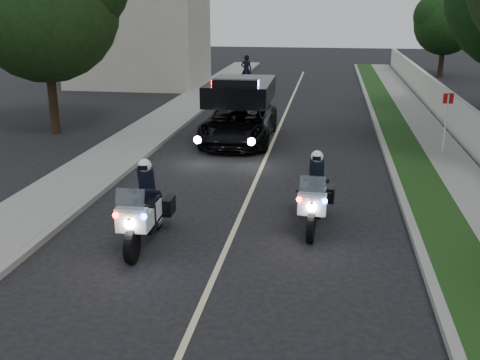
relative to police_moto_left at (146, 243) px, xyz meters
name	(u,v)px	position (x,y,z in m)	size (l,w,h in m)	color
ground	(206,296)	(1.79, -2.06, 0.00)	(120.00, 120.00, 0.00)	black
curb_right	(388,158)	(5.89, 7.94, 0.07)	(0.20, 60.00, 0.15)	gray
grass_verge	(409,158)	(6.59, 7.94, 0.08)	(1.20, 60.00, 0.16)	#193814
sidewalk_right	(449,160)	(7.89, 7.94, 0.08)	(1.40, 60.00, 0.16)	gray
curb_left	(154,148)	(-2.31, 7.94, 0.07)	(0.20, 60.00, 0.15)	gray
sidewalk_left	(125,147)	(-3.41, 7.94, 0.08)	(2.00, 60.00, 0.16)	gray
building_far	(138,29)	(-8.21, 23.94, 3.50)	(8.00, 6.00, 7.00)	#A8A396
lane_marking	(267,155)	(1.79, 7.94, 0.00)	(0.12, 50.00, 0.01)	#BFB78C
police_moto_left	(146,243)	(0.00, 0.00, 0.00)	(0.78, 2.23, 1.90)	white
police_moto_right	(314,226)	(3.62, 1.57, 0.00)	(0.75, 2.15, 1.83)	silver
police_suv	(239,141)	(0.50, 9.82, 0.00)	(2.53, 5.46, 2.65)	black
bicycle	(246,88)	(-1.30, 23.77, 0.00)	(0.58, 1.65, 0.86)	black
cyclist	(246,88)	(-1.30, 23.77, 0.00)	(0.66, 0.44, 1.84)	black
sign_post	(442,156)	(7.79, 8.70, 0.00)	(0.35, 0.35, 2.25)	#AF160C
tree_right_e	(440,77)	(11.58, 31.28, 0.00)	(4.28, 4.28, 7.14)	#143410
tree_left_near	(56,133)	(-7.10, 10.01, 0.00)	(5.73, 5.73, 9.55)	#193612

